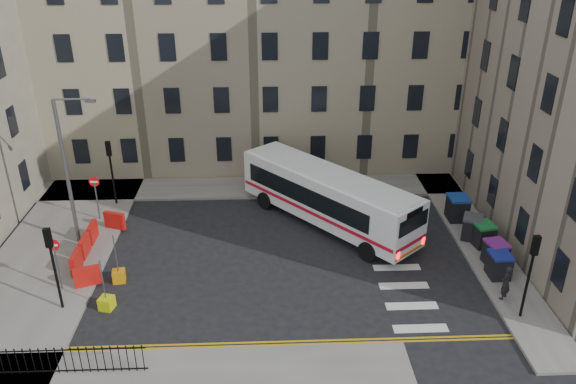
{
  "coord_description": "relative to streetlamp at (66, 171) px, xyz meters",
  "views": [
    {
      "loc": [
        -2.6,
        -25.18,
        15.98
      ],
      "look_at": [
        -1.46,
        1.74,
        3.0
      ],
      "focal_mm": 35.0,
      "sensor_mm": 36.0,
      "label": 1
    }
  ],
  "objects": [
    {
      "name": "no_entry_south",
      "position": [
        0.5,
        -4.5,
        -2.26
      ],
      "size": [
        0.6,
        0.08,
        3.0
      ],
      "color": "#595B5E",
      "rests_on": "pavement_west"
    },
    {
      "name": "wheelie_bin_a",
      "position": [
        21.75,
        -4.37,
        -3.54
      ],
      "size": [
        1.02,
        1.17,
        1.27
      ],
      "rotation": [
        0.0,
        0.0,
        0.02
      ],
      "color": "black",
      "rests_on": "pavement_east"
    },
    {
      "name": "pedestrian",
      "position": [
        21.33,
        -6.19,
        -3.32
      ],
      "size": [
        0.75,
        0.74,
        1.74
      ],
      "primitive_type": "imported",
      "rotation": [
        0.0,
        0.0,
        3.89
      ],
      "color": "black",
      "rests_on": "pavement_east"
    },
    {
      "name": "bus",
      "position": [
        13.87,
        1.59,
        -2.48
      ],
      "size": [
        9.7,
        10.67,
        3.21
      ],
      "rotation": [
        0.0,
        0.0,
        0.71
      ],
      "color": "white",
      "rests_on": "ground"
    },
    {
      "name": "wheelie_bin_b",
      "position": [
        21.99,
        -3.3,
        -3.54
      ],
      "size": [
        1.19,
        1.31,
        1.28
      ],
      "rotation": [
        0.0,
        0.0,
        0.17
      ],
      "color": "black",
      "rests_on": "pavement_east"
    },
    {
      "name": "streetlamp",
      "position": [
        0.0,
        0.0,
        0.0
      ],
      "size": [
        0.5,
        0.22,
        8.14
      ],
      "color": "#595B5E",
      "rests_on": "pavement_west"
    },
    {
      "name": "traffic_light_east",
      "position": [
        21.6,
        -7.5,
        -1.47
      ],
      "size": [
        0.28,
        0.22,
        4.1
      ],
      "color": "black",
      "rests_on": "pavement_east"
    },
    {
      "name": "iron_railings",
      "position": [
        1.75,
        -10.2,
        -3.59
      ],
      "size": [
        7.8,
        0.04,
        1.2
      ],
      "color": "black",
      "rests_on": "pavement_sw"
    },
    {
      "name": "pavement_north",
      "position": [
        7.0,
        6.6,
        -4.26
      ],
      "size": [
        36.0,
        3.2,
        0.15
      ],
      "primitive_type": "cube",
      "color": "slate",
      "rests_on": "ground"
    },
    {
      "name": "roadworks_barriers",
      "position": [
        1.16,
        -1.5,
        -3.69
      ],
      "size": [
        1.66,
        6.26,
        1.0
      ],
      "color": "red",
      "rests_on": "pavement_west"
    },
    {
      "name": "bollard_yellow",
      "position": [
        3.0,
        -5.99,
        -4.04
      ],
      "size": [
        0.73,
        0.73,
        0.6
      ],
      "primitive_type": "cube",
      "rotation": [
        0.0,
        0.0,
        -0.26
      ],
      "color": "#C5D00B",
      "rests_on": "ground"
    },
    {
      "name": "traffic_light_nw",
      "position": [
        1.0,
        4.5,
        -1.47
      ],
      "size": [
        0.28,
        0.22,
        4.1
      ],
      "color": "black",
      "rests_on": "pavement_west"
    },
    {
      "name": "traffic_light_sw",
      "position": [
        1.0,
        -6.0,
        -1.47
      ],
      "size": [
        0.28,
        0.22,
        4.1
      ],
      "color": "black",
      "rests_on": "pavement_west"
    },
    {
      "name": "wheelie_bin_c",
      "position": [
        22.02,
        -1.41,
        -3.53
      ],
      "size": [
        1.2,
        1.33,
        1.3
      ],
      "rotation": [
        0.0,
        0.0,
        0.17
      ],
      "color": "black",
      "rests_on": "pavement_east"
    },
    {
      "name": "pavement_east",
      "position": [
        22.0,
        2.0,
        -4.26
      ],
      "size": [
        2.4,
        26.0,
        0.15
      ],
      "primitive_type": "cube",
      "color": "slate",
      "rests_on": "ground"
    },
    {
      "name": "bollard_chevron",
      "position": [
        3.07,
        -3.83,
        -4.04
      ],
      "size": [
        0.69,
        0.69,
        0.6
      ],
      "primitive_type": "cube",
      "rotation": [
        0.0,
        0.0,
        0.17
      ],
      "color": "orange",
      "rests_on": "ground"
    },
    {
      "name": "ground",
      "position": [
        13.0,
        -2.0,
        -4.34
      ],
      "size": [
        120.0,
        120.0,
        0.0
      ],
      "primitive_type": "plane",
      "color": "black",
      "rests_on": "ground"
    },
    {
      "name": "terrace_north",
      "position": [
        6.0,
        13.5,
        4.28
      ],
      "size": [
        38.3,
        10.8,
        17.2
      ],
      "color": "gray",
      "rests_on": "ground"
    },
    {
      "name": "wheelie_bin_d",
      "position": [
        21.69,
        -0.63,
        -3.53
      ],
      "size": [
        1.43,
        1.5,
        1.31
      ],
      "rotation": [
        0.0,
        0.0,
        -0.42
      ],
      "color": "black",
      "rests_on": "pavement_east"
    },
    {
      "name": "wheelie_bin_e",
      "position": [
        21.57,
        1.59,
        -3.46
      ],
      "size": [
        1.14,
        1.31,
        1.44
      ],
      "rotation": [
        0.0,
        0.0,
        -0.0
      ],
      "color": "black",
      "rests_on": "pavement_east"
    },
    {
      "name": "no_entry_north",
      "position": [
        0.5,
        2.5,
        -2.26
      ],
      "size": [
        0.6,
        0.08,
        3.0
      ],
      "color": "#595B5E",
      "rests_on": "pavement_west"
    },
    {
      "name": "pavement_west",
      "position": [
        -1.0,
        -1.0,
        -4.26
      ],
      "size": [
        6.0,
        22.0,
        0.15
      ],
      "primitive_type": "cube",
      "color": "slate",
      "rests_on": "ground"
    }
  ]
}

